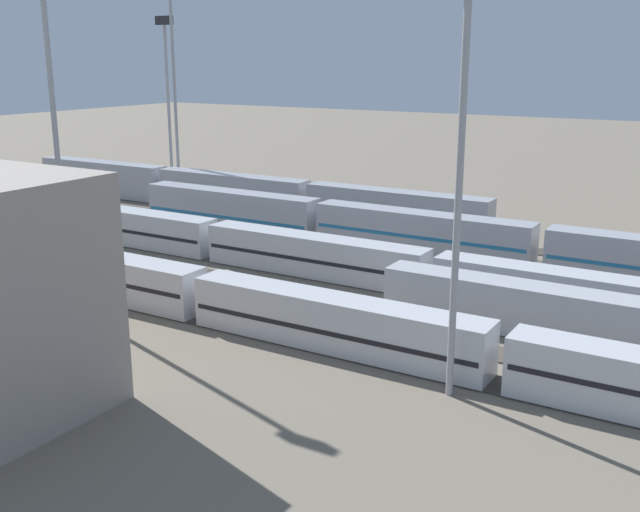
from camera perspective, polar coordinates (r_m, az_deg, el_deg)
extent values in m
plane|color=#756B5B|center=(72.85, 1.33, -1.17)|extent=(400.00, 400.00, 0.00)
cube|color=#3D3833|center=(87.96, 7.01, 1.60)|extent=(140.00, 2.80, 0.12)
cube|color=#4C443D|center=(83.55, 5.59, 0.92)|extent=(140.00, 2.80, 0.12)
cube|color=#3D3833|center=(79.20, 4.03, 0.17)|extent=(140.00, 2.80, 0.12)
cube|color=#3D3833|center=(74.93, 2.28, -0.67)|extent=(140.00, 2.80, 0.12)
cube|color=#4C443D|center=(70.76, 0.33, -1.61)|extent=(140.00, 2.80, 0.12)
cube|color=#3D3833|center=(66.70, -1.87, -2.66)|extent=(140.00, 2.80, 0.12)
cube|color=#4C443D|center=(62.78, -4.36, -3.85)|extent=(140.00, 2.80, 0.12)
cube|color=#3D3833|center=(59.02, -7.17, -5.17)|extent=(140.00, 2.80, 0.12)
cube|color=silver|center=(53.17, 1.09, -5.10)|extent=(23.00, 3.00, 3.80)
cube|color=black|center=(53.26, 1.09, -5.36)|extent=(22.40, 3.06, 0.36)
cube|color=silver|center=(67.96, -16.87, -1.26)|extent=(23.00, 3.00, 3.80)
cube|color=black|center=(67.92, -16.88, -1.17)|extent=(22.40, 3.06, 0.36)
cube|color=silver|center=(62.17, 18.92, -2.93)|extent=(23.00, 3.00, 3.80)
cube|color=black|center=(62.27, 18.90, -3.22)|extent=(22.40, 3.06, 0.36)
cube|color=silver|center=(70.80, -0.48, 0.05)|extent=(23.00, 3.00, 3.80)
cube|color=black|center=(70.83, -0.48, -0.04)|extent=(22.40, 3.06, 0.36)
cube|color=silver|center=(85.63, -14.43, 2.21)|extent=(23.00, 3.00, 3.80)
cube|color=black|center=(85.65, -14.43, 2.13)|extent=(22.40, 3.06, 0.36)
cube|color=#B7BABF|center=(57.97, 15.83, -3.97)|extent=(23.00, 3.00, 3.80)
cube|color=#A8AAB2|center=(88.25, 5.83, 3.38)|extent=(23.00, 3.00, 5.00)
cube|color=#A8AAB2|center=(100.75, -6.73, 4.80)|extent=(23.00, 3.00, 5.00)
cube|color=#A8AAB2|center=(116.98, -16.21, 5.73)|extent=(23.00, 3.00, 5.00)
cube|color=#A8AAB2|center=(76.34, 7.70, 1.48)|extent=(23.00, 3.00, 5.00)
cube|color=#1E6B9E|center=(76.28, 7.70, 1.66)|extent=(22.40, 3.06, 0.36)
cube|color=#A8AAB2|center=(88.47, -6.83, 3.38)|extent=(23.00, 3.00, 5.00)
cube|color=#1E6B9E|center=(88.55, -6.82, 3.14)|extent=(22.40, 3.06, 0.36)
cylinder|color=#9EA0A5|center=(108.60, -11.02, 12.02)|extent=(0.44, 0.44, 30.26)
cylinder|color=#9EA0A5|center=(63.20, -19.47, 8.01)|extent=(0.44, 0.44, 27.05)
cylinder|color=#9EA0A5|center=(111.44, -11.45, 10.58)|extent=(0.44, 0.44, 24.51)
cube|color=#262628|center=(111.25, -11.80, 17.19)|extent=(2.80, 0.70, 1.20)
cylinder|color=#9EA0A5|center=(44.11, 10.49, 3.89)|extent=(0.44, 0.44, 23.97)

